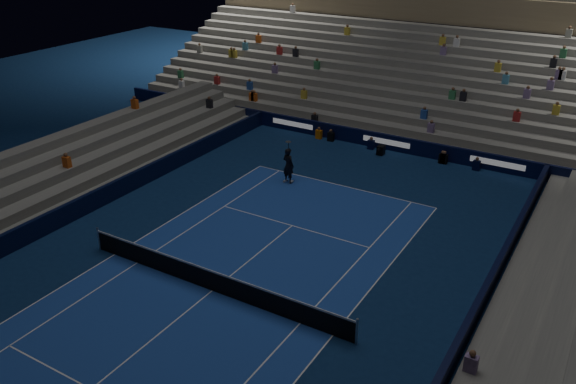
# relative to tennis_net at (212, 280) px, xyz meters

# --- Properties ---
(ground) EXTENTS (90.00, 90.00, 0.00)m
(ground) POSITION_rel_tennis_net_xyz_m (0.00, 0.00, -0.50)
(ground) COLOR #0C234B
(ground) RESTS_ON ground
(court_surface) EXTENTS (10.97, 23.77, 0.01)m
(court_surface) POSITION_rel_tennis_net_xyz_m (0.00, 0.00, -0.50)
(court_surface) COLOR #1C409C
(court_surface) RESTS_ON ground
(sponsor_barrier_far) EXTENTS (44.00, 0.25, 1.00)m
(sponsor_barrier_far) POSITION_rel_tennis_net_xyz_m (0.00, 18.50, -0.00)
(sponsor_barrier_far) COLOR black
(sponsor_barrier_far) RESTS_ON ground
(sponsor_barrier_east) EXTENTS (0.25, 37.00, 1.00)m
(sponsor_barrier_east) POSITION_rel_tennis_net_xyz_m (9.70, 0.00, -0.00)
(sponsor_barrier_east) COLOR black
(sponsor_barrier_east) RESTS_ON ground
(sponsor_barrier_west) EXTENTS (0.25, 37.00, 1.00)m
(sponsor_barrier_west) POSITION_rel_tennis_net_xyz_m (-9.70, 0.00, -0.00)
(sponsor_barrier_west) COLOR black
(sponsor_barrier_west) RESTS_ON ground
(grandstand_main) EXTENTS (44.00, 15.20, 11.20)m
(grandstand_main) POSITION_rel_tennis_net_xyz_m (0.00, 27.90, 2.87)
(grandstand_main) COLOR slate
(grandstand_main) RESTS_ON ground
(grandstand_west) EXTENTS (5.00, 37.00, 2.50)m
(grandstand_west) POSITION_rel_tennis_net_xyz_m (-13.17, 0.00, 0.41)
(grandstand_west) COLOR slate
(grandstand_west) RESTS_ON ground
(tennis_net) EXTENTS (12.90, 0.10, 1.10)m
(tennis_net) POSITION_rel_tennis_net_xyz_m (0.00, 0.00, 0.00)
(tennis_net) COLOR #B2B2B7
(tennis_net) RESTS_ON ground
(tennis_player) EXTENTS (0.84, 0.65, 2.07)m
(tennis_player) POSITION_rel_tennis_net_xyz_m (-2.81, 10.76, 0.53)
(tennis_player) COLOR black
(tennis_player) RESTS_ON ground
(broadcast_camera) EXTENTS (0.46, 0.90, 0.58)m
(broadcast_camera) POSITION_rel_tennis_net_xyz_m (0.03, 17.42, -0.20)
(broadcast_camera) COLOR black
(broadcast_camera) RESTS_ON ground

